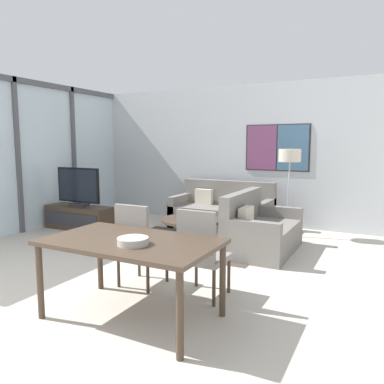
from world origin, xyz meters
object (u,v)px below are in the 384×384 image
sofa_side (258,233)px  coffee_table (192,225)px  television (78,187)px  dining_table (131,247)px  tv_console (79,217)px  dining_chair_centre (201,251)px  sofa_main (223,213)px  floor_lamp (290,161)px  dining_chair_left (138,242)px  fruit_bowl (133,241)px

sofa_side → coffee_table: size_ratio=1.46×
television → dining_table: 4.01m
television → dining_table: size_ratio=0.62×
tv_console → coffee_table: size_ratio=1.38×
dining_chair_centre → tv_console: bearing=152.1°
sofa_main → dining_table: bearing=-79.5°
tv_console → floor_lamp: size_ratio=0.90×
floor_lamp → tv_console: bearing=-160.6°
dining_table → dining_chair_left: bearing=120.8°
floor_lamp → sofa_main: bearing=175.4°
sofa_main → dining_chair_left: (0.34, -3.28, 0.23)m
dining_table → fruit_bowl: fruit_bowl is taller
sofa_main → floor_lamp: bearing=-4.6°
tv_console → sofa_side: sofa_side is taller
sofa_main → dining_chair_centre: size_ratio=1.99×
dining_chair_centre → fruit_bowl: dining_chair_centre is taller
tv_console → television: 0.58m
tv_console → floor_lamp: (3.67, 1.29, 1.10)m
television → fruit_bowl: television is taller
television → sofa_main: size_ratio=0.52×
floor_lamp → dining_table: bearing=-98.3°
dining_table → floor_lamp: floor_lamp is taller
tv_console → fruit_bowl: size_ratio=4.96×
television → floor_lamp: size_ratio=0.65×
coffee_table → fruit_bowl: bearing=-72.8°
tv_console → sofa_main: size_ratio=0.72×
television → sofa_main: bearing=30.4°
television → floor_lamp: (3.67, 1.29, 0.52)m
sofa_main → dining_chair_centre: bearing=-71.1°
fruit_bowl → floor_lamp: floor_lamp is taller
dining_table → dining_chair_centre: dining_chair_centre is taller
dining_chair_centre → floor_lamp: bearing=86.9°
dining_chair_left → fruit_bowl: bearing=-57.0°
sofa_main → sofa_side: (1.10, -1.26, -0.00)m
sofa_side → tv_console: bearing=92.3°
tv_console → dining_chair_centre: (3.50, -1.85, 0.30)m
coffee_table → fruit_bowl: size_ratio=3.60×
coffee_table → dining_chair_left: 2.00m
sofa_side → dining_chair_centre: 2.01m
floor_lamp → fruit_bowl: bearing=-96.3°
sofa_side → fruit_bowl: sofa_side is taller
tv_console → dining_chair_centre: bearing=-27.9°
sofa_side → dining_chair_centre: (0.01, -1.99, 0.24)m
dining_table → floor_lamp: (0.56, 3.82, 0.65)m
coffee_table → sofa_side: bearing=3.3°
dining_table → dining_chair_centre: (0.39, 0.68, -0.15)m
tv_console → sofa_main: (2.39, 1.40, 0.06)m
sofa_side → television: bearing=92.3°
sofa_side → dining_chair_left: size_ratio=1.51×
television → floor_lamp: bearing=19.4°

